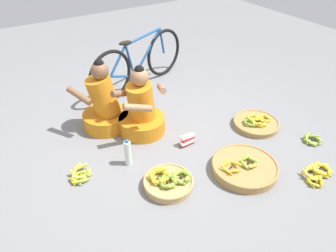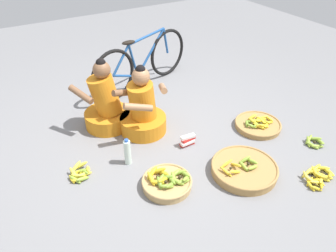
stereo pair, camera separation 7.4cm
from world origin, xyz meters
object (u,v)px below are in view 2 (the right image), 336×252
(loose_bananas_back_left, at_px, (318,176))
(packet_carton_stack, at_px, (188,140))
(banana_basket_front_right, at_px, (244,169))
(banana_basket_mid_left, at_px, (258,124))
(vendor_woman_front, at_px, (143,111))
(bicycle_leaning, at_px, (142,62))
(loose_bananas_back_center, at_px, (79,173))
(water_bottle, at_px, (128,152))
(loose_bananas_back_right, at_px, (315,142))
(vendor_woman_behind, at_px, (106,105))
(banana_basket_front_center, at_px, (167,182))

(loose_bananas_back_left, distance_m, packet_carton_stack, 1.31)
(banana_basket_front_right, bearing_deg, banana_basket_mid_left, 37.48)
(banana_basket_front_right, distance_m, loose_bananas_back_left, 0.69)
(vendor_woman_front, relative_size, packet_carton_stack, 4.43)
(packet_carton_stack, bearing_deg, loose_bananas_back_left, -53.47)
(bicycle_leaning, height_order, loose_bananas_back_center, bicycle_leaning)
(water_bottle, bearing_deg, packet_carton_stack, -5.01)
(bicycle_leaning, xyz_separation_m, loose_bananas_back_right, (0.99, -2.14, -0.33))
(banana_basket_front_right, xyz_separation_m, water_bottle, (-0.90, 0.69, 0.09))
(vendor_woman_behind, bearing_deg, loose_bananas_back_left, -53.21)
(vendor_woman_behind, bearing_deg, water_bottle, -96.08)
(banana_basket_mid_left, relative_size, banana_basket_front_center, 1.14)
(bicycle_leaning, bearing_deg, loose_bananas_back_right, -65.22)
(vendor_woman_behind, height_order, banana_basket_mid_left, vendor_woman_behind)
(banana_basket_mid_left, relative_size, packet_carton_stack, 2.91)
(banana_basket_mid_left, relative_size, loose_bananas_back_center, 1.97)
(banana_basket_front_center, xyz_separation_m, loose_bananas_back_left, (1.28, -0.63, -0.02))
(loose_bananas_back_left, height_order, water_bottle, water_bottle)
(bicycle_leaning, relative_size, loose_bananas_back_center, 6.11)
(banana_basket_front_center, bearing_deg, vendor_woman_front, 76.49)
(bicycle_leaning, height_order, loose_bananas_back_right, bicycle_leaning)
(vendor_woman_front, bearing_deg, loose_bananas_back_center, -157.66)
(banana_basket_front_center, distance_m, loose_bananas_back_left, 1.43)
(vendor_woman_behind, bearing_deg, banana_basket_mid_left, -32.00)
(banana_basket_mid_left, distance_m, banana_basket_front_center, 1.41)
(vendor_woman_front, xyz_separation_m, packet_carton_stack, (0.28, -0.48, -0.20))
(banana_basket_front_right, xyz_separation_m, packet_carton_stack, (-0.23, 0.64, 0.01))
(loose_bananas_back_right, distance_m, loose_bananas_back_center, 2.47)
(packet_carton_stack, bearing_deg, banana_basket_mid_left, -8.84)
(vendor_woman_behind, xyz_separation_m, loose_bananas_back_left, (1.37, -1.84, -0.24))
(loose_bananas_back_left, bearing_deg, loose_bananas_back_right, 42.50)
(bicycle_leaning, relative_size, water_bottle, 5.57)
(bicycle_leaning, relative_size, banana_basket_mid_left, 3.10)
(vendor_woman_front, xyz_separation_m, loose_bananas_back_center, (-0.87, -0.36, -0.23))
(banana_basket_front_center, height_order, loose_bananas_back_right, banana_basket_front_center)
(water_bottle, bearing_deg, banana_basket_front_right, -37.66)
(vendor_woman_behind, distance_m, water_bottle, 0.74)
(packet_carton_stack, bearing_deg, water_bottle, 174.99)
(loose_bananas_back_right, distance_m, water_bottle, 2.00)
(vendor_woman_behind, distance_m, loose_bananas_back_left, 2.31)
(loose_bananas_back_right, bearing_deg, banana_basket_front_center, 171.06)
(loose_bananas_back_right, relative_size, loose_bananas_back_left, 0.57)
(bicycle_leaning, xyz_separation_m, loose_bananas_back_left, (0.58, -2.51, -0.33))
(banana_basket_front_right, bearing_deg, loose_bananas_back_right, -2.90)
(bicycle_leaning, xyz_separation_m, banana_basket_mid_left, (0.68, -1.59, -0.32))
(bicycle_leaning, height_order, water_bottle, bicycle_leaning)
(loose_bananas_back_right, bearing_deg, bicycle_leaning, 114.78)
(bicycle_leaning, bearing_deg, packet_carton_stack, -97.80)
(vendor_woman_behind, height_order, loose_bananas_back_right, vendor_woman_behind)
(banana_basket_mid_left, height_order, loose_bananas_back_left, banana_basket_mid_left)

